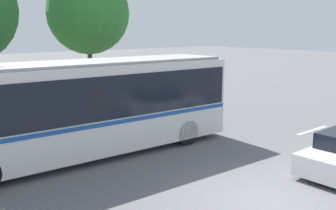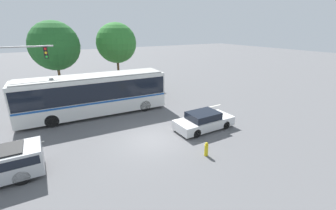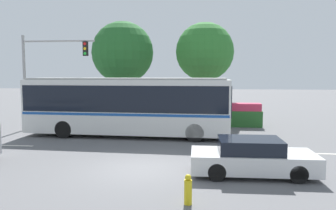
{
  "view_description": "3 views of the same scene",
  "coord_description": "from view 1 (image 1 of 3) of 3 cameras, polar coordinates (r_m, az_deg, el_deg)",
  "views": [
    {
      "loc": [
        -7.98,
        -5.44,
        4.5
      ],
      "look_at": [
        -0.51,
        3.47,
        2.19
      ],
      "focal_mm": 40.55,
      "sensor_mm": 36.0,
      "label": 1
    },
    {
      "loc": [
        -5.77,
        -12.17,
        7.13
      ],
      "look_at": [
        2.94,
        2.85,
        1.1
      ],
      "focal_mm": 24.02,
      "sensor_mm": 36.0,
      "label": 2
    },
    {
      "loc": [
        2.26,
        -12.24,
        3.62
      ],
      "look_at": [
        0.69,
        3.28,
        2.17
      ],
      "focal_mm": 35.08,
      "sensor_mm": 36.0,
      "label": 3
    }
  ],
  "objects": [
    {
      "name": "street_tree_centre",
      "position": [
        22.09,
        -11.92,
        13.36
      ],
      "size": [
        4.57,
        4.57,
        7.7
      ],
      "color": "brown",
      "rests_on": "ground"
    },
    {
      "name": "flowering_hedge",
      "position": [
        19.8,
        -7.17,
        0.38
      ],
      "size": [
        7.87,
        1.04,
        1.62
      ],
      "color": "#286028",
      "rests_on": "ground"
    },
    {
      "name": "ground_plane",
      "position": [
        10.65,
        14.69,
        -14.14
      ],
      "size": [
        140.0,
        140.0,
        0.0
      ],
      "primitive_type": "plane",
      "color": "#5B5B5E"
    },
    {
      "name": "city_bus",
      "position": [
        13.62,
        -13.35,
        0.13
      ],
      "size": [
        12.01,
        3.09,
        3.43
      ],
      "rotation": [
        0.0,
        0.0,
        -0.05
      ],
      "color": "silver",
      "rests_on": "ground"
    },
    {
      "name": "lane_stripe_mid",
      "position": [
        18.5,
        20.91,
        -3.57
      ],
      "size": [
        2.4,
        0.16,
        0.01
      ],
      "primitive_type": "cube",
      "color": "silver",
      "rests_on": "ground"
    }
  ]
}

